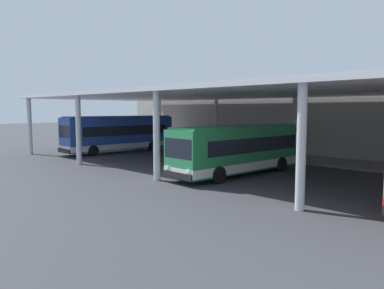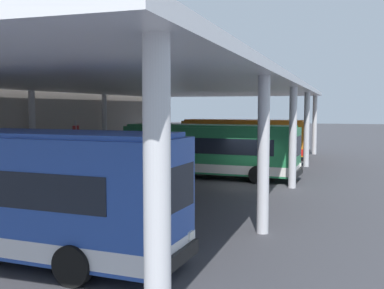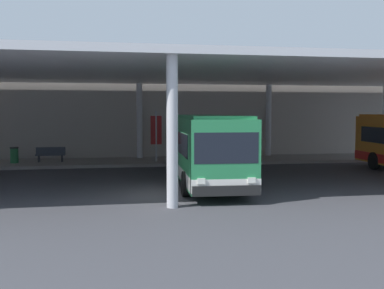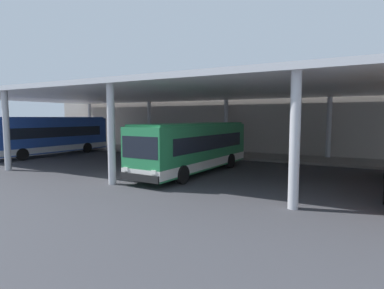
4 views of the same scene
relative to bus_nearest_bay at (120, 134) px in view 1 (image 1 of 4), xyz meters
The scene contains 9 objects.
ground_plane 14.68m from the bus_nearest_bay, 17.43° to the right, with size 200.00×200.00×0.00m, color #3D3D42.
platform_kerb 15.83m from the bus_nearest_bay, 28.00° to the left, with size 42.00×4.50×0.18m, color gray.
station_building_facade 17.59m from the bus_nearest_bay, 37.44° to the left, with size 48.00×1.60×7.32m, color #ADA399.
canopy_shelter 14.36m from the bus_nearest_bay, ahead, with size 40.00×17.00×5.55m.
bus_nearest_bay is the anchor object (origin of this frame).
bus_second_bay 16.21m from the bus_nearest_bay, ahead, with size 3.15×10.66×3.17m.
bench_waiting 11.13m from the bus_nearest_bay, 42.33° to the left, with size 1.80×0.45×0.92m.
trash_bin 9.48m from the bus_nearest_bay, 49.83° to the left, with size 0.52×0.52×0.98m.
banner_sign 16.16m from the bus_nearest_bay, 24.02° to the left, with size 0.70×0.12×3.20m.
Camera 1 is at (16.66, -16.41, 4.19)m, focal length 34.53 mm.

